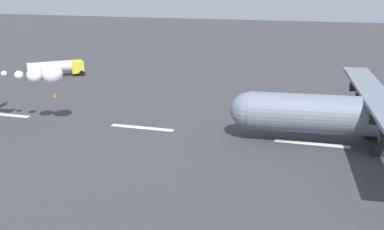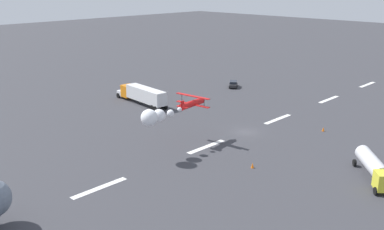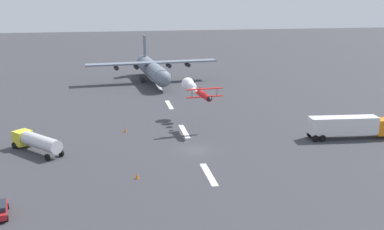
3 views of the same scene
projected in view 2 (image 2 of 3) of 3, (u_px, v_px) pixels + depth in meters
ground_plane at (245, 132)px, 75.50m from camera, size 440.00×440.00×0.00m
runway_stripe_1 at (367, 85)px, 109.57m from camera, size 8.00×0.90×0.01m
runway_stripe_2 at (329, 99)px, 95.94m from camera, size 8.00×0.90×0.01m
runway_stripe_3 at (278, 119)px, 82.31m from camera, size 8.00×0.90×0.01m
runway_stripe_4 at (206, 147)px, 68.68m from camera, size 8.00×0.90×0.01m
runway_stripe_5 at (100, 188)px, 55.05m from camera, size 8.00×0.90×0.01m
stunt_biplane_red at (164, 113)px, 64.18m from camera, size 14.56×6.47×2.45m
semi_truck_orange at (142, 94)px, 91.82m from camera, size 4.14×15.45×3.70m
fuel_tanker_truck at (375, 167)px, 56.80m from camera, size 9.07×8.41×2.90m
followme_car_yellow at (233, 84)px, 106.69m from camera, size 4.61×4.10×1.52m
traffic_cone_near at (323, 129)px, 75.62m from camera, size 0.44×0.44×0.75m
traffic_cone_far at (253, 165)px, 60.80m from camera, size 0.44×0.44×0.75m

